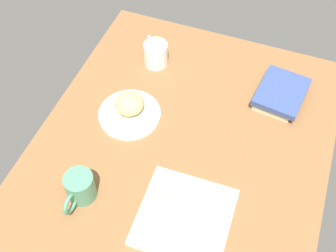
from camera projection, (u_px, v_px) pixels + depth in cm
name	position (u px, v px, depth cm)	size (l,w,h in cm)	color
dining_table	(180.00, 150.00, 133.86)	(110.00, 90.00, 4.00)	brown
round_plate	(130.00, 114.00, 139.10)	(20.45, 20.45, 1.40)	white
scone_pastry	(129.00, 104.00, 136.81)	(9.62, 9.46, 6.35)	tan
square_plate	(184.00, 217.00, 117.29)	(25.22, 25.22, 1.60)	white
sauce_cup	(203.00, 225.00, 113.81)	(5.25, 5.25, 2.21)	silver
breakfast_wrap	(171.00, 203.00, 115.84)	(5.77, 5.77, 13.67)	beige
book_stack	(280.00, 94.00, 142.04)	(20.40, 17.23, 4.80)	beige
coffee_mug	(80.00, 187.00, 118.45)	(13.15, 8.31, 9.09)	#4C8C6B
second_mug	(155.00, 53.00, 150.97)	(11.38, 10.69, 8.70)	white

